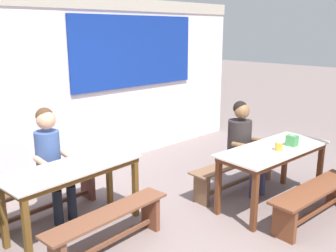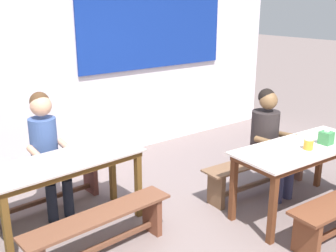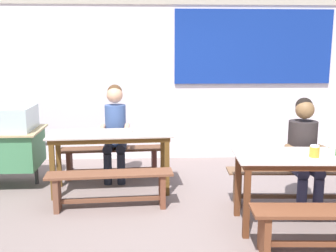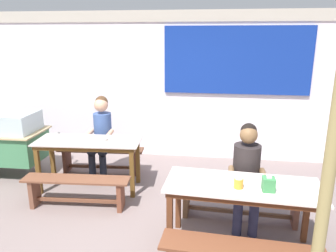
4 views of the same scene
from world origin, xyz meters
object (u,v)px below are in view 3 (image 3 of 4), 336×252
Objects in this scene: dining_table_near at (315,163)px; soup_bowl at (127,131)px; condiment_jar at (314,151)px; bench_near_back at (295,182)px; bench_far_back at (112,157)px; person_right_near_table at (304,147)px; person_center_facing at (115,126)px; bench_far_front at (110,185)px; dining_table_far at (110,140)px; bench_near_front at (335,224)px.

dining_table_near is 2.29m from soup_bowl.
bench_near_back is at bearing 82.79° from condiment_jar.
bench_far_back is 1.15× the size of person_right_near_table.
bench_far_back is 0.47m from person_center_facing.
bench_far_back is 2.52m from bench_near_back.
dining_table_near is 1.24× the size of person_center_facing.
bench_far_front is at bearing 161.63° from condiment_jar.
condiment_jar is at bearing -31.21° from dining_table_far.
dining_table_near is at bearing -99.70° from person_right_near_table.
condiment_jar is 0.69× the size of soup_bowl.
condiment_jar is (-0.05, -0.09, 0.14)m from dining_table_near.
person_center_facing reaches higher than bench_near_back.
person_center_facing is at bearing 151.91° from person_right_near_table.
bench_far_front is 1.14× the size of person_right_near_table.
bench_far_front is 2.15m from bench_near_back.
person_center_facing is (0.02, 0.53, 0.07)m from dining_table_far.
dining_table_near is at bearing 61.01° from condiment_jar.
dining_table_far is at bearing -86.38° from bench_far_back.
dining_table_near is 0.53m from person_right_near_table.
condiment_jar reaches higher than bench_far_back.
bench_near_front is (2.12, -1.77, -0.39)m from dining_table_far.
person_right_near_table reaches higher than bench_far_front.
person_right_near_table is (2.28, -1.25, 0.43)m from bench_far_back.
person_center_facing reaches higher than dining_table_far.
bench_far_front is at bearing 179.86° from bench_near_back.
dining_table_near is 0.72m from bench_near_back.
bench_far_front is (-2.11, 0.59, -0.40)m from dining_table_near.
dining_table_far is 0.96× the size of dining_table_near.
bench_near_front is 0.73m from condiment_jar.
condiment_jar is at bearing -118.99° from dining_table_near.
person_center_facing is 2.75m from condiment_jar.
person_right_near_table is (2.24, -0.66, 0.04)m from dining_table_far.
bench_near_front is 1.19m from person_right_near_table.
person_right_near_table reaches higher than bench_near_front.
person_right_near_table is 0.96× the size of person_center_facing.
dining_table_far is 9.16× the size of soup_bowl.
bench_near_front is at bearing -47.60° from person_center_facing.
bench_near_back is at bearing 86.59° from dining_table_near.
person_center_facing is 11.19× the size of condiment_jar.
bench_far_back and bench_far_front have the same top height.
dining_table_far reaches higher than bench_far_back.
person_right_near_table is (2.20, -0.07, 0.43)m from bench_far_front.
bench_near_front is 8.68× the size of soup_bowl.
dining_table_near is at bearing -38.93° from bench_far_back.
person_right_near_table is at bearing 77.13° from condiment_jar.
bench_far_back is 2.63m from person_right_near_table.
dining_table_far is at bearing -174.04° from soup_bowl.
soup_bowl reaches higher than bench_near_front.
dining_table_near reaches higher than bench_near_front.
condiment_jar reaches higher than dining_table_near.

